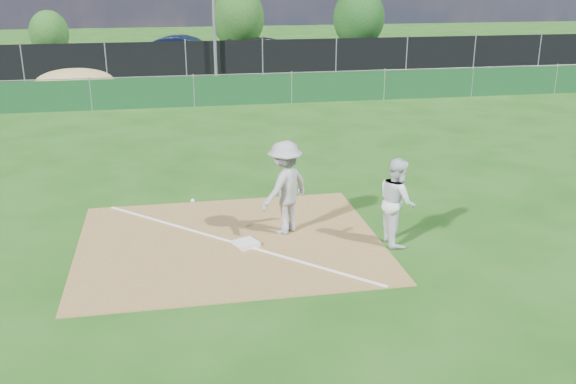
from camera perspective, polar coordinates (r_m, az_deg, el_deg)
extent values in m
plane|color=#18470F|center=(21.54, -7.63, 4.95)|extent=(90.00, 90.00, 0.00)
cube|color=olive|center=(13.00, -5.19, -4.45)|extent=(6.00, 5.00, 0.02)
cube|color=white|center=(12.99, -5.19, -4.39)|extent=(5.01, 5.01, 0.01)
cube|color=#0F391A|center=(26.31, -8.36, 8.81)|extent=(44.00, 0.05, 1.20)
ellipsoid|color=#A48B4F|center=(30.00, -18.40, 9.26)|extent=(3.38, 2.60, 1.17)
cube|color=black|center=(34.17, -9.06, 11.60)|extent=(46.00, 0.04, 1.80)
cube|color=black|center=(39.24, -9.27, 11.20)|extent=(46.00, 9.00, 0.01)
cube|color=silver|center=(12.77, -3.73, -4.58)|extent=(0.55, 0.55, 0.09)
imported|color=#A9A9AB|center=(13.09, -0.26, 0.40)|extent=(1.43, 1.35, 1.94)
sphere|color=white|center=(12.56, -8.48, -0.78)|extent=(0.08, 0.08, 0.08)
imported|color=silver|center=(12.82, 9.67, -0.81)|extent=(0.67, 0.85, 1.76)
imported|color=#B1B4B9|center=(39.37, -19.31, 11.48)|extent=(4.34, 2.13, 1.42)
imported|color=black|center=(38.83, -9.09, 12.34)|extent=(5.21, 3.18, 1.62)
imported|color=black|center=(40.05, -1.80, 12.59)|extent=(5.16, 3.56, 1.39)
cylinder|color=#382316|center=(44.53, -20.31, 11.72)|extent=(0.24, 0.24, 0.82)
ellipsoid|color=#1C4C15|center=(44.43, -20.47, 13.11)|extent=(2.45, 2.45, 2.82)
cylinder|color=#382316|center=(45.43, -4.41, 13.17)|extent=(0.24, 0.24, 1.19)
ellipsoid|color=#1B4614|center=(45.30, -4.46, 15.16)|extent=(3.57, 3.57, 4.10)
cylinder|color=#382316|center=(45.96, 6.24, 13.17)|extent=(0.24, 0.24, 1.18)
ellipsoid|color=#144112|center=(45.83, 6.32, 15.12)|extent=(3.53, 3.53, 4.05)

